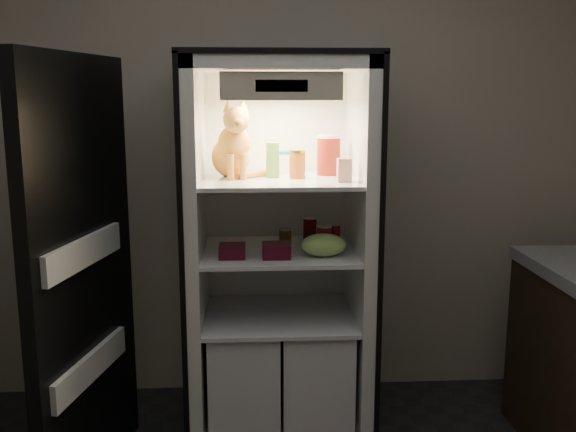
# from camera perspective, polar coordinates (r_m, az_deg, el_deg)

# --- Properties ---
(room_shell) EXTENTS (3.60, 3.60, 3.60)m
(room_shell) POSITION_cam_1_polar(r_m,az_deg,el_deg) (1.72, 1.11, 8.53)
(room_shell) COLOR white
(room_shell) RESTS_ON floor
(refrigerator) EXTENTS (0.90, 0.72, 1.88)m
(refrigerator) POSITION_cam_1_polar(r_m,az_deg,el_deg) (3.23, -0.85, -5.28)
(refrigerator) COLOR white
(refrigerator) RESTS_ON floor
(fridge_door) EXTENTS (0.24, 0.86, 1.85)m
(fridge_door) POSITION_cam_1_polar(r_m,az_deg,el_deg) (2.85, -17.75, -5.46)
(fridge_door) COLOR black
(fridge_door) RESTS_ON floor
(tabby_cat) EXTENTS (0.33, 0.37, 0.37)m
(tabby_cat) POSITION_cam_1_polar(r_m,az_deg,el_deg) (3.10, -4.94, 6.00)
(tabby_cat) COLOR #CD681A
(tabby_cat) RESTS_ON refrigerator
(parmesan_shaker) EXTENTS (0.07, 0.07, 0.17)m
(parmesan_shaker) POSITION_cam_1_polar(r_m,az_deg,el_deg) (3.08, -1.37, 5.00)
(parmesan_shaker) COLOR #217C34
(parmesan_shaker) RESTS_ON refrigerator
(mayo_tub) EXTENTS (0.08, 0.08, 0.12)m
(mayo_tub) POSITION_cam_1_polar(r_m,az_deg,el_deg) (3.24, -0.47, 4.81)
(mayo_tub) COLOR white
(mayo_tub) RESTS_ON refrigerator
(salsa_jar) EXTENTS (0.08, 0.08, 0.14)m
(salsa_jar) POSITION_cam_1_polar(r_m,az_deg,el_deg) (3.06, 0.83, 4.64)
(salsa_jar) COLOR maroon
(salsa_jar) RESTS_ON refrigerator
(pepper_jar) EXTENTS (0.12, 0.12, 0.20)m
(pepper_jar) POSITION_cam_1_polar(r_m,az_deg,el_deg) (3.19, 3.62, 5.44)
(pepper_jar) COLOR maroon
(pepper_jar) RESTS_ON refrigerator
(cream_carton) EXTENTS (0.06, 0.06, 0.11)m
(cream_carton) POSITION_cam_1_polar(r_m,az_deg,el_deg) (2.95, 5.02, 4.08)
(cream_carton) COLOR silver
(cream_carton) RESTS_ON refrigerator
(soda_can_a) EXTENTS (0.07, 0.07, 0.13)m
(soda_can_a) POSITION_cam_1_polar(r_m,az_deg,el_deg) (3.27, 1.96, -1.26)
(soda_can_a) COLOR black
(soda_can_a) RESTS_ON refrigerator
(soda_can_b) EXTENTS (0.07, 0.07, 0.12)m
(soda_can_b) POSITION_cam_1_polar(r_m,az_deg,el_deg) (3.15, 4.06, -1.81)
(soda_can_b) COLOR black
(soda_can_b) RESTS_ON refrigerator
(soda_can_c) EXTENTS (0.07, 0.07, 0.13)m
(soda_can_c) POSITION_cam_1_polar(r_m,az_deg,el_deg) (3.05, 3.22, -2.12)
(soda_can_c) COLOR black
(soda_can_c) RESTS_ON refrigerator
(condiment_jar) EXTENTS (0.06, 0.06, 0.09)m
(condiment_jar) POSITION_cam_1_polar(r_m,az_deg,el_deg) (3.22, -0.25, -1.83)
(condiment_jar) COLOR #553D18
(condiment_jar) RESTS_ON refrigerator
(grape_bag) EXTENTS (0.21, 0.15, 0.11)m
(grape_bag) POSITION_cam_1_polar(r_m,az_deg,el_deg) (3.00, 3.17, -2.58)
(grape_bag) COLOR #7DB353
(grape_bag) RESTS_ON refrigerator
(berry_box_left) EXTENTS (0.12, 0.12, 0.06)m
(berry_box_left) POSITION_cam_1_polar(r_m,az_deg,el_deg) (2.99, -4.98, -3.12)
(berry_box_left) COLOR #530D22
(berry_box_left) RESTS_ON refrigerator
(berry_box_right) EXTENTS (0.13, 0.13, 0.06)m
(berry_box_right) POSITION_cam_1_polar(r_m,az_deg,el_deg) (2.98, -1.05, -3.08)
(berry_box_right) COLOR #530D22
(berry_box_right) RESTS_ON refrigerator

